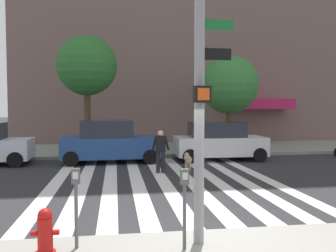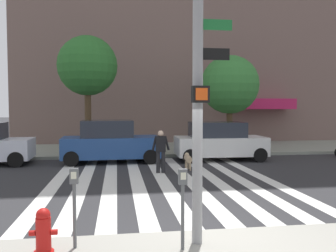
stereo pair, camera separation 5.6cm
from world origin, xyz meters
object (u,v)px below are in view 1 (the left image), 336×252
Objects in this scene: parking_meter_second_along at (76,197)px; fire_hydrant at (45,232)px; street_tree_nearest at (87,66)px; pedestrian_dog_walker at (161,149)px; parking_meter_curbside at (185,197)px; dog_on_leash at (188,159)px; parked_car_behind_first at (110,142)px; traffic_light_pole at (201,49)px; street_tree_middle at (229,85)px; parked_car_third_in_line at (219,141)px.

fire_hydrant is at bearing -155.08° from parking_meter_second_along.
street_tree_nearest is at bearing 91.33° from fire_hydrant.
pedestrian_dog_walker reaches higher than parking_meter_second_along.
parking_meter_curbside reaches higher than dog_on_leash.
parking_meter_second_along is at bearing -107.82° from pedestrian_dog_walker.
parked_car_behind_first is at bearing 143.58° from dog_on_leash.
pedestrian_dog_walker reaches higher than fire_hydrant.
traffic_light_pole reaches higher than street_tree_middle.
dog_on_leash is (4.03, 8.23, -0.08)m from fire_hydrant.
parked_car_behind_first is 2.70× the size of pedestrian_dog_walker.
parked_car_behind_first reaches higher than parking_meter_second_along.
dog_on_leash is at bearing 66.00° from parking_meter_second_along.
fire_hydrant is 0.47× the size of pedestrian_dog_walker.
street_tree_nearest is 1.15× the size of street_tree_middle.
street_tree_middle is (7.84, 0.48, -0.86)m from street_tree_nearest.
street_tree_middle is (7.07, 13.43, 2.76)m from parking_meter_second_along.
street_tree_nearest is at bearing 100.97° from parking_meter_curbside.
fire_hydrant is 0.75× the size of dog_on_leash.
parked_car_behind_first is 3.54m from pedestrian_dog_walker.
traffic_light_pole reaches higher than parked_car_third_in_line.
parked_car_third_in_line is 0.80× the size of street_tree_middle.
traffic_light_pole is 13.43m from street_tree_nearest.
street_tree_middle is 8.15m from pedestrian_dog_walker.
parking_meter_curbside is at bearing -148.33° from traffic_light_pole.
street_tree_nearest reaches higher than pedestrian_dog_walker.
street_tree_middle reaches higher than parking_meter_curbside.
fire_hydrant is 15.93m from street_tree_middle.
street_tree_middle is at bearing 62.24° from parking_meter_second_along.
traffic_light_pole is 11.33m from parked_car_third_in_line.
parking_meter_curbside is at bearing -101.98° from dog_on_leash.
parking_meter_second_along is (-1.80, 0.32, 0.00)m from parking_meter_curbside.
street_tree_middle reaches higher than parked_car_behind_first.
street_tree_nearest reaches higher than street_tree_middle.
street_tree_middle is at bearing 69.91° from traffic_light_pole.
parked_car_third_in_line is 4.19× the size of dog_on_leash.
street_tree_nearest is (-2.88, 13.07, 1.13)m from traffic_light_pole.
fire_hydrant is 10.60m from parked_car_behind_first.
parking_meter_curbside is 1.34× the size of dog_on_leash.
dog_on_leash is at bearing 26.89° from pedestrian_dog_walker.
traffic_light_pole is 4.26× the size of parking_meter_second_along.
parked_car_third_in_line reaches higher than dog_on_leash.
parking_meter_second_along is 15.42m from street_tree_middle.
parked_car_third_in_line is (6.03, 10.56, 0.37)m from fire_hydrant.
pedestrian_dog_walker is at bearing -127.90° from street_tree_middle.
fire_hydrant is at bearing -110.48° from pedestrian_dog_walker.
parked_car_third_in_line is at bearing 61.72° from parking_meter_second_along.
street_tree_nearest is at bearing 119.66° from pedestrian_dog_walker.
fire_hydrant is 0.18× the size of parked_car_third_in_line.
parked_car_behind_first is at bearing 87.77° from parking_meter_second_along.
dog_on_leash is at bearing 79.85° from traffic_light_pole.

